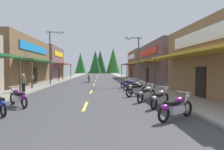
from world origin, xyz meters
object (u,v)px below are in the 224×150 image
object	(u,v)px
motorcycle_parked_left_3	(18,97)
pedestrian_browsing	(23,82)
motorcycle_parked_right_6	(127,83)
motorcycle_parked_right_1	(160,98)
motorcycle_parked_right_0	(176,107)
streetlamp_right	(136,54)
streetlamp_left	(53,50)
motorcycle_parked_right_4	(136,87)
pedestrian_by_shop	(32,78)
rider_cruising_lead	(89,78)
motorcycle_parked_right_5	(130,85)
motorcycle_parked_right_2	(146,93)
motorcycle_parked_right_3	(137,89)

from	to	relation	value
motorcycle_parked_left_3	pedestrian_browsing	xyz separation A→B (m)	(-1.88, 4.99, 0.41)
motorcycle_parked_right_6	motorcycle_parked_left_3	world-z (taller)	same
motorcycle_parked_right_6	motorcycle_parked_right_1	bearing A→B (deg)	-135.29
motorcycle_parked_right_0	motorcycle_parked_left_3	distance (m)	7.76
motorcycle_parked_right_1	pedestrian_browsing	xyz separation A→B (m)	(-9.20, 5.71, 0.41)
motorcycle_parked_left_3	streetlamp_right	bearing A→B (deg)	-83.44
streetlamp_left	motorcycle_parked_right_4	bearing A→B (deg)	-39.72
motorcycle_parked_right_6	pedestrian_by_shop	xyz separation A→B (m)	(-10.35, 2.21, 0.39)
motorcycle_parked_right_6	rider_cruising_lead	world-z (taller)	rider_cruising_lead
streetlamp_left	motorcycle_parked_right_5	world-z (taller)	streetlamp_left
motorcycle_parked_right_6	streetlamp_right	bearing A→B (deg)	9.30
motorcycle_parked_right_2	motorcycle_parked_right_4	bearing A→B (deg)	41.57
motorcycle_parked_right_5	streetlamp_left	bearing A→B (deg)	103.63
motorcycle_parked_right_5	pedestrian_browsing	distance (m)	9.07
motorcycle_parked_right_2	motorcycle_parked_right_5	xyz separation A→B (m)	(-0.03, 5.66, 0.00)
streetlamp_right	motorcycle_parked_right_6	bearing A→B (deg)	-123.33
motorcycle_parked_right_4	motorcycle_parked_left_3	world-z (taller)	same
streetlamp_right	motorcycle_parked_right_2	world-z (taller)	streetlamp_right
streetlamp_left	motorcycle_parked_right_4	world-z (taller)	streetlamp_left
motorcycle_parked_right_4	motorcycle_parked_left_3	distance (m)	8.63
motorcycle_parked_right_0	motorcycle_parked_right_4	xyz separation A→B (m)	(-0.01, 7.62, 0.00)
motorcycle_parked_right_5	motorcycle_parked_right_6	size ratio (longest dim) A/B	0.98
motorcycle_parked_right_2	streetlamp_right	bearing A→B (deg)	36.01
motorcycle_parked_right_1	motorcycle_parked_right_6	size ratio (longest dim) A/B	1.01
streetlamp_left	motorcycle_parked_right_0	distance (m)	17.49
motorcycle_parked_right_3	motorcycle_parked_left_3	bearing A→B (deg)	170.13
streetlamp_left	pedestrian_by_shop	size ratio (longest dim) A/B	4.18
streetlamp_left	motorcycle_parked_left_3	size ratio (longest dim) A/B	4.03
motorcycle_parked_right_4	rider_cruising_lead	world-z (taller)	rider_cruising_lead
motorcycle_parked_left_3	rider_cruising_lead	distance (m)	16.55
streetlamp_left	pedestrian_browsing	bearing A→B (deg)	-93.87
motorcycle_parked_right_3	motorcycle_parked_right_6	size ratio (longest dim) A/B	1.12
motorcycle_parked_right_4	pedestrian_by_shop	xyz separation A→B (m)	(-10.57, 6.00, 0.39)
motorcycle_parked_right_2	rider_cruising_lead	xyz separation A→B (m)	(-4.45, 15.39, 0.17)
motorcycle_parked_right_4	motorcycle_parked_left_3	bearing A→B (deg)	172.69
motorcycle_parked_right_2	rider_cruising_lead	distance (m)	16.02
streetlamp_left	motorcycle_parked_left_3	bearing A→B (deg)	-83.26
rider_cruising_lead	motorcycle_parked_right_2	bearing A→B (deg)	-168.24
motorcycle_parked_right_3	streetlamp_right	bearing A→B (deg)	45.70
streetlamp_right	motorcycle_parked_right_5	xyz separation A→B (m)	(-1.33, -4.04, -3.21)
pedestrian_by_shop	motorcycle_parked_right_4	bearing A→B (deg)	-21.21
rider_cruising_lead	streetlamp_right	bearing A→B (deg)	-139.03
streetlamp_right	motorcycle_parked_left_3	size ratio (longest dim) A/B	3.53
motorcycle_parked_right_0	rider_cruising_lead	distance (m)	19.74
motorcycle_parked_right_2	motorcycle_parked_left_3	world-z (taller)	same
motorcycle_parked_left_3	motorcycle_parked_right_2	bearing A→B (deg)	-127.64
streetlamp_left	motorcycle_parked_right_0	world-z (taller)	streetlamp_left
motorcycle_parked_right_5	pedestrian_browsing	xyz separation A→B (m)	(-8.91, -1.61, 0.41)
motorcycle_parked_right_4	streetlamp_right	bearing A→B (deg)	38.02
motorcycle_parked_right_0	pedestrian_by_shop	world-z (taller)	pedestrian_by_shop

